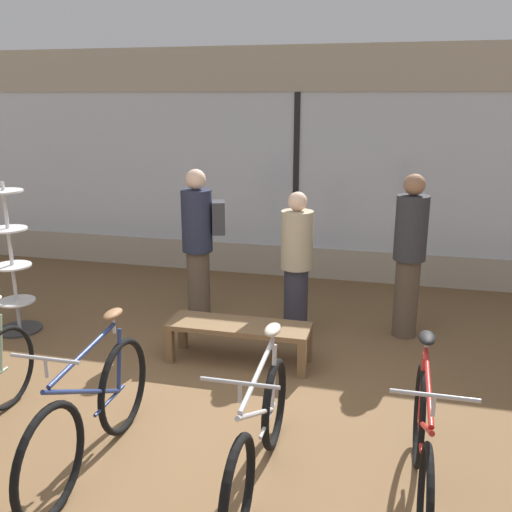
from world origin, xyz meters
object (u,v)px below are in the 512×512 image
at_px(bicycle_right, 259,436).
at_px(bicycle_far_right, 422,450).
at_px(customer_by_window, 296,263).
at_px(display_bench, 239,330).
at_px(customer_mid_floor, 199,242).
at_px(bicycle_left, 92,415).
at_px(customer_near_rack, 409,253).
at_px(accessory_rack, 13,272).

xyz_separation_m(bicycle_right, bicycle_far_right, (1.04, 0.05, 0.04)).
xyz_separation_m(bicycle_right, customer_by_window, (-0.20, 2.52, 0.46)).
bearing_deg(bicycle_far_right, display_bench, 134.26).
xyz_separation_m(customer_by_window, customer_mid_floor, (-1.12, 0.09, 0.13)).
height_order(bicycle_left, customer_by_window, customer_by_window).
bearing_deg(customer_mid_floor, display_bench, -50.78).
distance_m(bicycle_far_right, display_bench, 2.40).
relative_size(bicycle_far_right, customer_near_rack, 0.97).
bearing_deg(bicycle_far_right, customer_by_window, 116.67).
xyz_separation_m(bicycle_left, bicycle_far_right, (2.23, 0.13, 0.00)).
bearing_deg(bicycle_left, customer_mid_floor, 92.93).
height_order(bicycle_right, customer_mid_floor, customer_mid_floor).
bearing_deg(customer_near_rack, customer_mid_floor, -174.61).
relative_size(bicycle_right, display_bench, 1.20).
distance_m(bicycle_right, bicycle_far_right, 1.05).
bearing_deg(customer_by_window, display_bench, -119.72).
bearing_deg(bicycle_far_right, customer_near_rack, 91.65).
height_order(bicycle_right, display_bench, bicycle_right).
distance_m(display_bench, customer_near_rack, 2.01).
bearing_deg(bicycle_left, display_bench, 73.28).
xyz_separation_m(accessory_rack, customer_near_rack, (4.20, 0.91, 0.25)).
height_order(bicycle_far_right, customer_near_rack, customer_near_rack).
height_order(display_bench, customer_mid_floor, customer_mid_floor).
xyz_separation_m(customer_near_rack, customer_mid_floor, (-2.28, -0.22, 0.03)).
distance_m(accessory_rack, display_bench, 2.64).
xyz_separation_m(bicycle_far_right, accessory_rack, (-4.28, 1.87, 0.28)).
xyz_separation_m(display_bench, customer_by_window, (0.43, 0.76, 0.50)).
relative_size(bicycle_left, customer_near_rack, 0.98).
bearing_deg(accessory_rack, customer_near_rack, 12.19).
xyz_separation_m(bicycle_left, customer_by_window, (0.99, 2.60, 0.43)).
relative_size(display_bench, customer_mid_floor, 0.78).
distance_m(bicycle_right, display_bench, 1.88).
relative_size(bicycle_left, accessory_rack, 1.03).
distance_m(customer_near_rack, customer_mid_floor, 2.29).
distance_m(bicycle_left, bicycle_right, 1.19).
bearing_deg(bicycle_left, customer_by_window, 69.25).
bearing_deg(accessory_rack, bicycle_right, -30.74).
relative_size(display_bench, customer_by_window, 0.88).
distance_m(customer_by_window, customer_mid_floor, 1.14).
relative_size(customer_near_rack, customer_mid_floor, 1.00).
relative_size(display_bench, customer_near_rack, 0.79).
height_order(bicycle_far_right, customer_mid_floor, customer_mid_floor).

